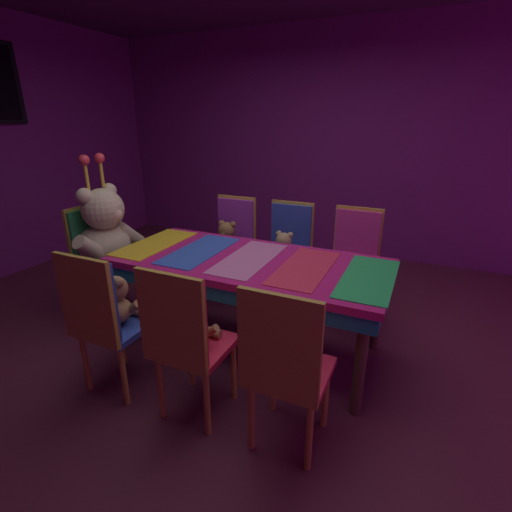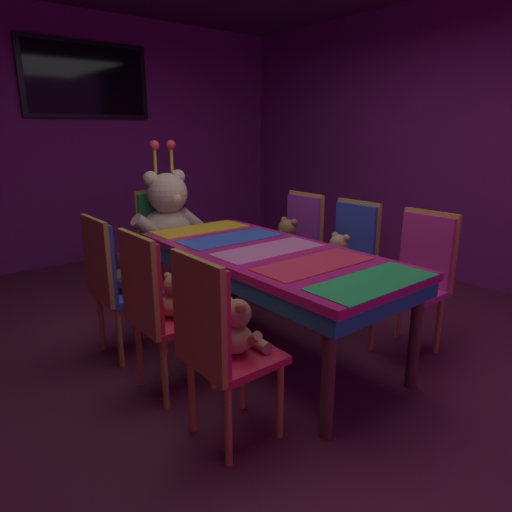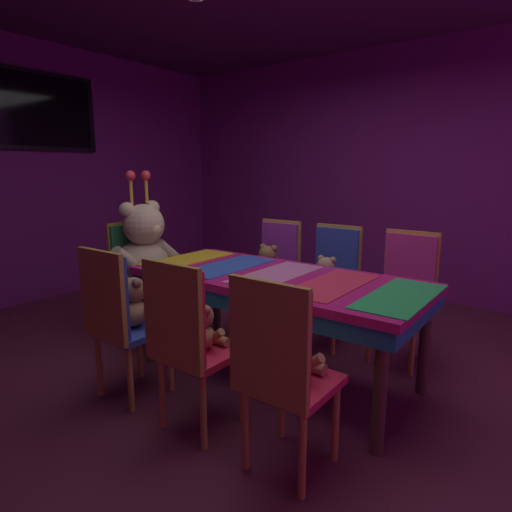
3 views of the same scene
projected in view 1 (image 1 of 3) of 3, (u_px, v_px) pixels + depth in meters
name	position (u px, v px, depth m)	size (l,w,h in m)	color
ground_plane	(250.00, 345.00, 3.00)	(7.90, 7.90, 0.00)	#591E33
wall_right	(338.00, 144.00, 4.73)	(0.12, 6.40, 2.80)	#721E72
banquet_table	(249.00, 270.00, 2.77)	(0.90, 2.02, 0.75)	#C61E72
chair_left_0	(284.00, 360.00, 1.84)	(0.42, 0.41, 0.98)	red
teddy_left_0	(293.00, 347.00, 1.97)	(0.23, 0.30, 0.29)	#9E7247
chair_left_1	(182.00, 334.00, 2.06)	(0.42, 0.41, 0.98)	red
teddy_left_1	(197.00, 326.00, 2.19)	(0.21, 0.28, 0.26)	#9E7247
chair_left_2	(100.00, 313.00, 2.28)	(0.42, 0.41, 0.98)	#2D47B2
teddy_left_2	(117.00, 302.00, 2.40)	(0.27, 0.35, 0.33)	#9E7247
chair_right_0	(354.00, 252.00, 3.30)	(0.42, 0.41, 0.98)	#CC338C
chair_right_1	(289.00, 244.00, 3.51)	(0.42, 0.41, 0.98)	#2D47B2
teddy_right_1	(283.00, 250.00, 3.39)	(0.24, 0.31, 0.29)	tan
chair_right_2	(234.00, 236.00, 3.74)	(0.42, 0.41, 0.98)	purple
teddy_right_2	(227.00, 240.00, 3.62)	(0.27, 0.35, 0.33)	olive
throne_chair	(95.00, 249.00, 3.39)	(0.41, 0.42, 0.98)	#268C4C
king_teddy_bear	(107.00, 233.00, 3.27)	(0.76, 0.59, 0.97)	beige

